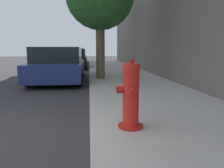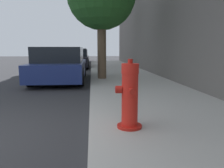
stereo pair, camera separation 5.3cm
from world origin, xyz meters
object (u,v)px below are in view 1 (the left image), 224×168
(parked_car_near, at_px, (59,65))
(street_tree_far, at_px, (99,8))
(fire_hydrant, at_px, (131,97))
(parked_car_mid, at_px, (73,59))
(parked_car_far, at_px, (76,56))

(parked_car_near, bearing_deg, street_tree_far, 69.70)
(fire_hydrant, relative_size, parked_car_near, 0.22)
(fire_hydrant, relative_size, parked_car_mid, 0.25)
(parked_car_far, bearing_deg, parked_car_near, -89.88)
(parked_car_near, height_order, parked_car_far, parked_car_far)
(parked_car_near, xyz_separation_m, parked_car_far, (-0.02, 11.26, 0.01))
(parked_car_near, bearing_deg, parked_car_mid, 88.81)
(fire_hydrant, height_order, parked_car_mid, parked_car_mid)
(parked_car_mid, bearing_deg, parked_car_far, 91.71)
(parked_car_near, xyz_separation_m, parked_car_mid, (0.13, 6.19, -0.03))
(fire_hydrant, distance_m, parked_car_near, 6.12)
(parked_car_mid, xyz_separation_m, parked_car_far, (-0.15, 5.07, 0.05))
(parked_car_near, relative_size, parked_car_far, 1.07)
(parked_car_mid, height_order, parked_car_far, parked_car_far)
(fire_hydrant, bearing_deg, street_tree_far, 89.59)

